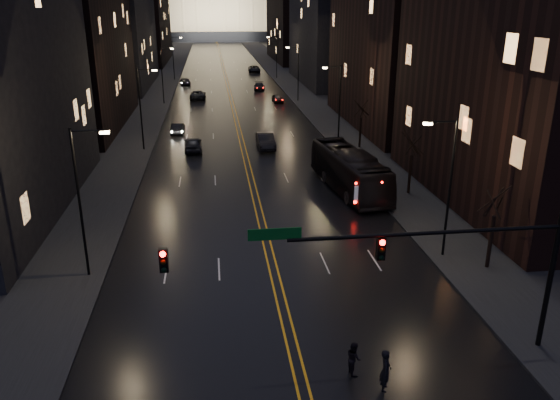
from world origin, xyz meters
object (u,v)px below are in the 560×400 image
object	(u,v)px
oncoming_car_a	(193,144)
oncoming_car_b	(178,128)
pedestrian_b	(354,358)
receding_car_a	(266,141)
pedestrian_a	(386,370)
traffic_signal	(434,256)
bus	(349,171)

from	to	relation	value
oncoming_car_a	oncoming_car_b	size ratio (longest dim) A/B	1.13
oncoming_car_b	pedestrian_b	size ratio (longest dim) A/B	2.70
receding_car_a	pedestrian_a	size ratio (longest dim) A/B	2.67
oncoming_car_a	pedestrian_a	size ratio (longest dim) A/B	2.46
oncoming_car_a	oncoming_car_b	bearing A→B (deg)	-78.81
traffic_signal	oncoming_car_a	world-z (taller)	traffic_signal
oncoming_car_a	receding_car_a	size ratio (longest dim) A/B	0.92
bus	pedestrian_b	size ratio (longest dim) A/B	8.27
bus	oncoming_car_a	xyz separation A→B (m)	(-13.78, 15.42, -0.97)
bus	pedestrian_b	xyz separation A→B (m)	(-5.85, -24.54, -1.01)
oncoming_car_a	pedestrian_a	world-z (taller)	pedestrian_a
traffic_signal	oncoming_car_a	distance (m)	41.07
bus	oncoming_car_a	bearing A→B (deg)	125.14
receding_car_a	pedestrian_b	size ratio (longest dim) A/B	3.33
traffic_signal	oncoming_car_a	size ratio (longest dim) A/B	3.65
receding_car_a	pedestrian_a	bearing A→B (deg)	-89.77
traffic_signal	oncoming_car_b	xyz separation A→B (m)	(-13.58, 48.03, -4.42)
bus	pedestrian_b	distance (m)	25.25
bus	receding_car_a	world-z (taller)	bus
receding_car_a	pedestrian_b	world-z (taller)	receding_car_a
oncoming_car_b	pedestrian_a	bearing A→B (deg)	104.84
receding_car_a	pedestrian_b	distance (m)	40.05
traffic_signal	receding_car_a	xyz separation A→B (m)	(-3.41, 39.29, -4.25)
traffic_signal	receding_car_a	world-z (taller)	traffic_signal
oncoming_car_b	receding_car_a	xyz separation A→B (m)	(10.17, -8.74, 0.16)
bus	oncoming_car_a	size ratio (longest dim) A/B	2.70
bus	pedestrian_a	world-z (taller)	bus
oncoming_car_a	receding_car_a	world-z (taller)	receding_car_a
pedestrian_b	oncoming_car_a	bearing A→B (deg)	5.18
traffic_signal	bus	world-z (taller)	traffic_signal
traffic_signal	pedestrian_b	distance (m)	5.64
oncoming_car_a	receding_car_a	bearing A→B (deg)	178.37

